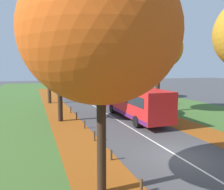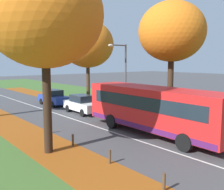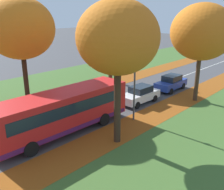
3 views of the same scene
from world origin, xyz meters
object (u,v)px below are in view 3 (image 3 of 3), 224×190
tree_left_mid (110,23)px  tree_right_mid (202,32)px  tree_left_near (20,29)px  car_blue_following (171,83)px  bollard_sixth (67,97)px  streetlamp_right (131,73)px  bollard_fifth (38,106)px  car_white_lead (140,94)px  bollard_fourth (2,117)px  bus (62,110)px  tree_right_near (118,38)px

tree_left_mid → tree_right_mid: (10.56, 0.71, -0.38)m
tree_left_near → car_blue_following: tree_left_near is taller
bollard_sixth → streetlamp_right: streetlamp_right is taller
bollard_fifth → car_white_lead: car_white_lead is taller
tree_left_mid → bollard_fifth: tree_left_mid is taller
bollard_fifth → tree_left_mid: bearing=98.3°
car_white_lead → bollard_fourth: bearing=-117.1°
car_white_lead → bollard_fifth: bearing=-126.2°
streetlamp_right → bollard_fourth: bearing=-134.9°
tree_left_mid → car_white_lead: size_ratio=2.06×
car_white_lead → tree_left_near: bearing=-132.7°
tree_left_near → bus: tree_left_near is taller
bollard_sixth → car_white_lead: 6.97m
tree_right_near → car_white_lead: 9.83m
car_white_lead → tree_left_mid: bearing=153.8°
bollard_fourth → streetlamp_right: (7.17, 7.20, 3.41)m
tree_left_mid → bus: tree_left_mid is taller
tree_right_mid → bollard_sixth: tree_right_mid is taller
bollard_fourth → bollard_fifth: bollard_fifth is taller
streetlamp_right → car_blue_following: bearing=100.8°
tree_left_mid → streetlamp_right: tree_left_mid is taller
streetlamp_right → bus: (-1.92, -5.20, -2.04)m
tree_left_mid → bollard_sixth: (1.59, -7.76, -6.45)m
tree_right_near → bollard_fifth: 11.03m
bollard_fifth → streetlamp_right: (7.19, 4.00, 3.40)m
bus → tree_left_near: bearing=170.4°
tree_left_mid → car_blue_following: size_ratio=2.08×
tree_left_mid → tree_right_near: bearing=-44.9°
tree_right_mid → car_blue_following: tree_right_mid is taller
bollard_fourth → streetlamp_right: size_ratio=0.11×
tree_left_mid → bollard_fourth: (1.61, -14.16, -6.48)m
tree_left_mid → tree_right_near: size_ratio=0.97×
streetlamp_right → car_white_lead: bearing=116.2°
tree_left_near → tree_left_mid: tree_left_near is taller
tree_left_near → tree_right_near: tree_left_near is taller
tree_left_near → car_blue_following: size_ratio=2.24×
bollard_fourth → car_white_lead: car_white_lead is taller
bollard_fifth → streetlamp_right: size_ratio=0.11×
bollard_fourth → bollard_fifth: bearing=90.3°
tree_right_near → bollard_sixth: 11.35m
tree_left_mid → bus: (6.87, -12.16, -5.11)m
tree_left_near → bus: size_ratio=0.90×
tree_left_near → car_white_lead: size_ratio=2.22×
streetlamp_right → car_white_lead: size_ratio=1.41×
bollard_fourth → bus: (5.25, 2.01, 1.37)m
tree_left_near → bollard_fifth: (1.46, 0.06, -6.50)m
bollard_sixth → car_white_lead: bearing=37.9°
bollard_fifth → bus: size_ratio=0.06×
bollard_fifth → car_blue_following: car_blue_following is taller
bollard_fourth → bollard_fifth: (-0.02, 3.20, 0.01)m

